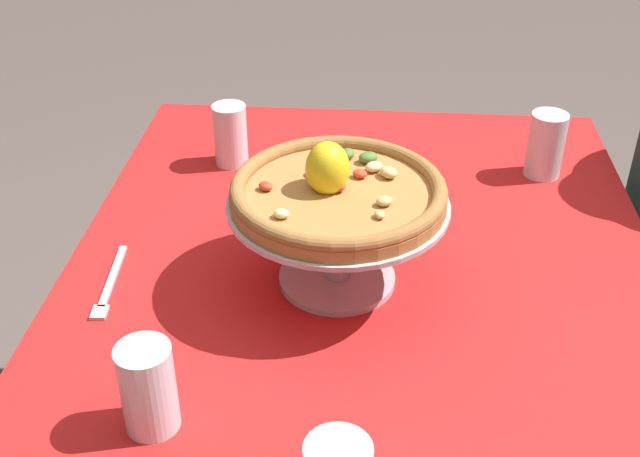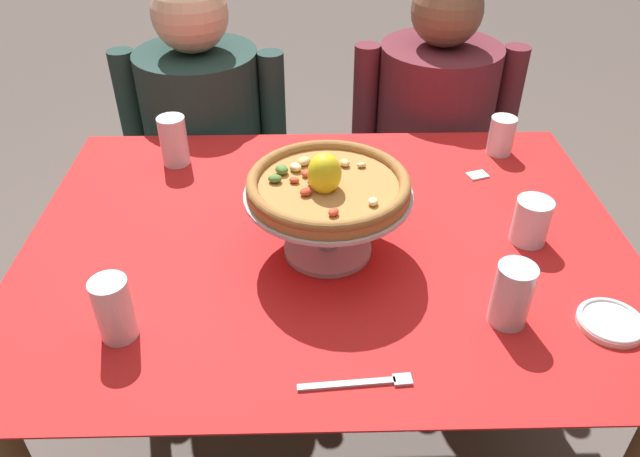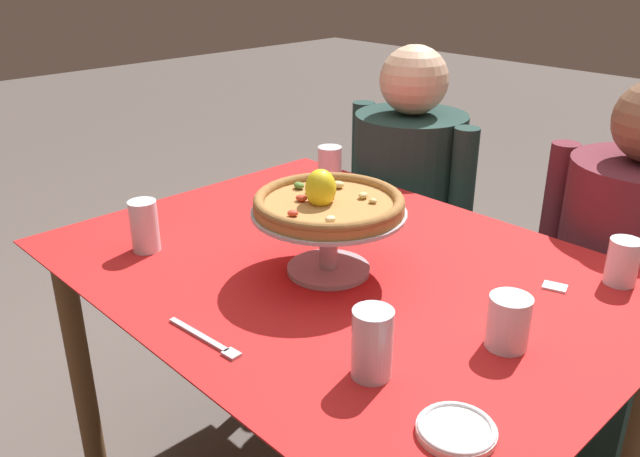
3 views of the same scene
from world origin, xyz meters
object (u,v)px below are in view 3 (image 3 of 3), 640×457
object	(u,v)px
sugar_packet	(555,287)
diner_right	(621,289)
water_glass_back_right	(622,264)
water_glass_side_right	(508,325)
water_glass_front_left	(145,229)
water_glass_back_left	(330,171)
dinner_fork	(207,340)
side_plate	(456,430)
diner_left	(406,215)
pizza_stand	(329,232)
water_glass_front_right	(372,348)
pizza	(328,202)

from	to	relation	value
sugar_packet	diner_right	world-z (taller)	diner_right
water_glass_back_right	water_glass_side_right	bearing A→B (deg)	-95.80
water_glass_front_left	diner_right	world-z (taller)	diner_right
water_glass_back_left	dinner_fork	xyz separation A→B (m)	(0.44, -0.75, -0.05)
water_glass_front_left	water_glass_side_right	size ratio (longest dim) A/B	1.23
side_plate	diner_right	world-z (taller)	diner_right
dinner_fork	diner_left	distance (m)	1.21
pizza_stand	water_glass_side_right	xyz separation A→B (m)	(0.44, 0.03, -0.05)
side_plate	sugar_packet	xyz separation A→B (m)	(-0.12, 0.54, -0.01)
sugar_packet	diner_right	bearing A→B (deg)	92.63
water_glass_front_left	dinner_fork	xyz separation A→B (m)	(0.43, -0.13, -0.05)
water_glass_back_left	water_glass_side_right	world-z (taller)	water_glass_back_left
water_glass_back_left	side_plate	size ratio (longest dim) A/B	1.06
water_glass_back_left	diner_right	bearing A→B (deg)	26.80
water_glass_back_left	water_glass_front_right	xyz separation A→B (m)	(0.72, -0.61, -0.00)
water_glass_back_right	water_glass_front_left	bearing A→B (deg)	-142.74
side_plate	sugar_packet	size ratio (longest dim) A/B	2.47
water_glass_front_left	water_glass_back_left	size ratio (longest dim) A/B	0.97
sugar_packet	diner_right	size ratio (longest dim) A/B	0.04
side_plate	water_glass_back_left	bearing A→B (deg)	145.48
side_plate	sugar_packet	bearing A→B (deg)	102.91
pizza	water_glass_back_right	size ratio (longest dim) A/B	3.21
water_glass_back_left	side_plate	bearing A→B (deg)	-34.52
water_glass_side_right	side_plate	size ratio (longest dim) A/B	0.83
water_glass_side_right	dinner_fork	xyz separation A→B (m)	(-0.40, -0.39, -0.04)
water_glass_side_right	diner_left	distance (m)	1.12
pizza_stand	water_glass_back_left	world-z (taller)	pizza_stand
pizza_stand	water_glass_front_right	size ratio (longest dim) A/B	2.69
water_glass_back_right	water_glass_side_right	size ratio (longest dim) A/B	1.00
water_glass_front_left	side_plate	xyz separation A→B (m)	(0.91, 0.00, -0.05)
pizza_stand	pizza	bearing A→B (deg)	-144.56
water_glass_back_left	water_glass_back_right	size ratio (longest dim) A/B	1.27
side_plate	dinner_fork	distance (m)	0.49
diner_right	pizza_stand	bearing A→B (deg)	-115.89
pizza	side_plate	size ratio (longest dim) A/B	2.68
water_glass_front_left	water_glass_side_right	world-z (taller)	water_glass_front_left
water_glass_back_right	side_plate	xyz separation A→B (m)	(0.04, -0.66, -0.04)
diner_right	water_glass_front_right	bearing A→B (deg)	-92.64
pizza_stand	water_glass_back_right	world-z (taller)	pizza_stand
pizza	water_glass_side_right	bearing A→B (deg)	3.58
water_glass_back_left	diner_left	bearing A→B (deg)	87.75
water_glass_back_right	diner_left	distance (m)	0.95
water_glass_back_right	water_glass_front_right	bearing A→B (deg)	-103.45
pizza_stand	side_plate	distance (m)	0.58
water_glass_back_right	diner_right	xyz separation A→B (m)	(-0.11, 0.35, -0.24)
dinner_fork	diner_left	size ratio (longest dim) A/B	0.17
side_plate	dinner_fork	world-z (taller)	side_plate
water_glass_back_left	diner_left	distance (m)	0.44
pizza_stand	water_glass_front_right	distance (m)	0.40
pizza_stand	water_glass_side_right	distance (m)	0.45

